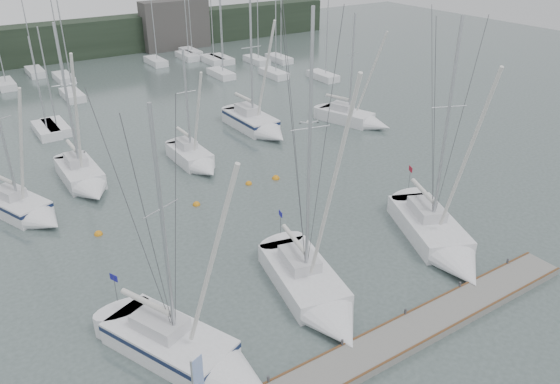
{
  "coord_description": "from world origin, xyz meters",
  "views": [
    {
      "loc": [
        -14.87,
        -18.46,
        17.98
      ],
      "look_at": [
        0.54,
        5.0,
        3.73
      ],
      "focal_mm": 35.0,
      "sensor_mm": 36.0,
      "label": 1
    }
  ],
  "objects": [
    {
      "name": "far_treeline",
      "position": [
        0.0,
        62.0,
        2.5
      ],
      "size": [
        90.0,
        4.0,
        5.0
      ],
      "primitive_type": "cube",
      "color": "black",
      "rests_on": "ground"
    },
    {
      "name": "sailboat_near_center",
      "position": [
        -0.94,
        -0.79,
        0.52
      ],
      "size": [
        4.65,
        9.32,
        15.67
      ],
      "rotation": [
        0.0,
        0.0,
        -0.21
      ],
      "color": "silver",
      "rests_on": "ground"
    },
    {
      "name": "buoy_a",
      "position": [
        -1.38,
        12.68,
        0.0
      ],
      "size": [
        0.52,
        0.52,
        0.52
      ],
      "primitive_type": "sphere",
      "color": "orange",
      "rests_on": "ground"
    },
    {
      "name": "sailboat_mid_a",
      "position": [
        -11.5,
        17.1,
        0.57
      ],
      "size": [
        4.76,
        7.31,
        11.26
      ],
      "rotation": [
        0.0,
        0.0,
        0.38
      ],
      "color": "silver",
      "rests_on": "ground"
    },
    {
      "name": "buoy_d",
      "position": [
        5.55,
        13.2,
        0.0
      ],
      "size": [
        0.58,
        0.58,
        0.58
      ],
      "primitive_type": "sphere",
      "color": "orange",
      "rests_on": "ground"
    },
    {
      "name": "sailboat_mid_d",
      "position": [
        9.71,
        22.49,
        0.65
      ],
      "size": [
        2.92,
        8.53,
        12.76
      ],
      "rotation": [
        0.0,
        0.0,
        0.01
      ],
      "color": "silver",
      "rests_on": "ground"
    },
    {
      "name": "sailboat_mid_e",
      "position": [
        18.72,
        19.0,
        0.53
      ],
      "size": [
        4.58,
        7.76,
        11.0
      ],
      "rotation": [
        0.0,
        0.0,
        0.33
      ],
      "color": "silver",
      "rests_on": "ground"
    },
    {
      "name": "sailboat_near_right",
      "position": [
        8.37,
        -0.72,
        0.55
      ],
      "size": [
        6.41,
        9.86,
        14.45
      ],
      "rotation": [
        0.0,
        0.0,
        -0.4
      ],
      "color": "silver",
      "rests_on": "ground"
    },
    {
      "name": "seagull",
      "position": [
        0.31,
        2.04,
        8.9
      ],
      "size": [
        0.87,
        0.48,
        0.18
      ],
      "rotation": [
        0.0,
        0.0,
        -0.42
      ],
      "color": "silver",
      "rests_on": "ground"
    },
    {
      "name": "dock",
      "position": [
        0.0,
        -5.0,
        0.2
      ],
      "size": [
        24.0,
        2.0,
        0.4
      ],
      "primitive_type": "cube",
      "color": "slate",
      "rests_on": "ground"
    },
    {
      "name": "sailboat_mid_c",
      "position": [
        1.45,
        18.61,
        0.53
      ],
      "size": [
        2.25,
        6.51,
        9.84
      ],
      "rotation": [
        0.0,
        0.0,
        0.0
      ],
      "color": "silver",
      "rests_on": "ground"
    },
    {
      "name": "sailboat_mid_b",
      "position": [
        -7.0,
        19.72,
        0.58
      ],
      "size": [
        2.5,
        7.47,
        12.51
      ],
      "rotation": [
        0.0,
        0.0,
        -0.0
      ],
      "color": "silver",
      "rests_on": "ground"
    },
    {
      "name": "ground",
      "position": [
        0.0,
        0.0,
        0.0
      ],
      "size": [
        160.0,
        160.0,
        0.0
      ],
      "primitive_type": "plane",
      "color": "#445350",
      "rests_on": "ground"
    },
    {
      "name": "buoy_b",
      "position": [
        3.34,
        13.54,
        0.0
      ],
      "size": [
        0.5,
        0.5,
        0.5
      ],
      "primitive_type": "sphere",
      "color": "orange",
      "rests_on": "ground"
    },
    {
      "name": "far_building_right",
      "position": [
        18.0,
        60.0,
        3.5
      ],
      "size": [
        10.0,
        3.0,
        7.0
      ],
      "primitive_type": "cube",
      "color": "#3F3C3A",
      "rests_on": "ground"
    },
    {
      "name": "mast_forest",
      "position": [
        -0.32,
        45.03,
        0.47
      ],
      "size": [
        57.41,
        27.1,
        14.84
      ],
      "color": "silver",
      "rests_on": "ground"
    },
    {
      "name": "buoy_c",
      "position": [
        -8.27,
        12.48,
        0.0
      ],
      "size": [
        0.53,
        0.53,
        0.53
      ],
      "primitive_type": "sphere",
      "color": "orange",
      "rests_on": "ground"
    },
    {
      "name": "sailboat_near_left",
      "position": [
        -7.94,
        -1.24,
        0.56
      ],
      "size": [
        6.01,
        9.17,
        12.95
      ],
      "rotation": [
        0.0,
        0.0,
        0.41
      ],
      "color": "silver",
      "rests_on": "ground"
    }
  ]
}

